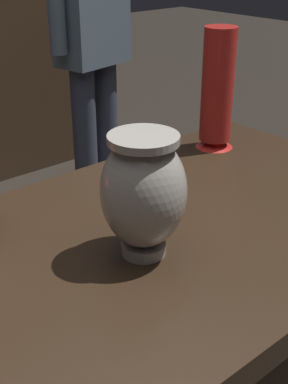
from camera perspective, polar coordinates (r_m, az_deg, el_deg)
vase_centerpiece at (r=0.84m, az=-0.06°, el=0.05°), size 0.14×0.14×0.21m
vase_left_accent at (r=1.30m, az=7.95°, el=10.78°), size 0.09×0.09×0.29m
visitor_near_right at (r=2.40m, az=-5.70°, el=16.92°), size 0.46×0.24×1.53m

